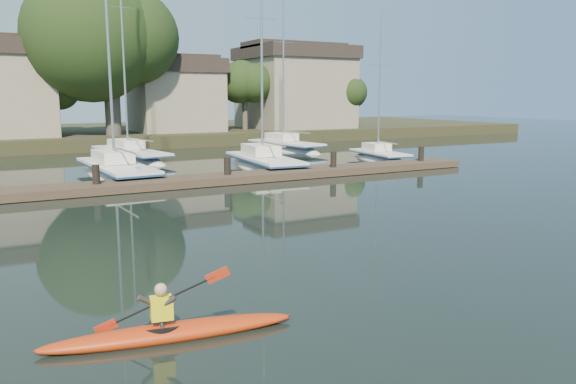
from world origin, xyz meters
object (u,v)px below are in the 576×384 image
dock (166,183)px  sailboat_4 (379,162)px  sailboat_6 (130,162)px  sailboat_7 (285,153)px  kayak (170,329)px  sailboat_2 (117,181)px  sailboat_3 (264,172)px

dock → sailboat_4: bearing=15.4°
sailboat_6 → sailboat_7: size_ratio=1.18×
kayak → sailboat_7: size_ratio=0.32×
kayak → sailboat_2: size_ratio=0.27×
dock → sailboat_2: 4.55m
kayak → sailboat_4: sailboat_4 is taller
kayak → sailboat_4: (19.76, 19.93, -0.34)m
kayak → sailboat_6: (5.75, 28.01, -0.36)m
kayak → sailboat_7: (17.47, 28.44, -0.37)m
kayak → dock: 16.38m
sailboat_2 → sailboat_6: (2.50, 7.93, 0.01)m
sailboat_6 → sailboat_7: sailboat_6 is taller
sailboat_7 → dock: bearing=-144.2°
dock → sailboat_7: sailboat_7 is taller
kayak → sailboat_3: size_ratio=0.31×
sailboat_4 → sailboat_6: size_ratio=0.64×
dock → sailboat_4: sailboat_4 is taller
sailboat_6 → sailboat_4: bearing=-39.9°
dock → sailboat_3: (6.78, 3.77, -0.42)m
sailboat_4 → sailboat_6: (-14.01, 8.08, -0.02)m
kayak → sailboat_4: size_ratio=0.42×
sailboat_2 → sailboat_3: sailboat_2 is taller
sailboat_4 → sailboat_7: 8.81m
sailboat_3 → sailboat_7: sailboat_3 is taller
sailboat_6 → sailboat_2: bearing=-117.5°
sailboat_7 → sailboat_4: bearing=-83.6°
sailboat_4 → sailboat_3: bearing=-170.2°
sailboat_4 → sailboat_7: (-2.29, 8.51, -0.04)m
sailboat_6 → dock: bearing=-105.6°
sailboat_4 → sailboat_6: sailboat_6 is taller
kayak → sailboat_7: sailboat_7 is taller
sailboat_3 → sailboat_7: size_ratio=1.04×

